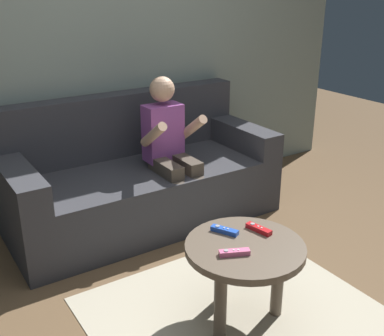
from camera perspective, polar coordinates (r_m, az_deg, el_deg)
wall_back at (r=3.42m, az=-12.30°, el=15.31°), size 4.51×0.05×2.50m
couch at (r=3.36m, az=-6.27°, el=-1.33°), size 1.83×0.80×0.85m
person_seated_on_couch at (r=3.18m, az=-2.62°, el=2.71°), size 0.36×0.44×1.01m
coffee_table at (r=2.33m, az=6.17°, el=-10.63°), size 0.57×0.57×0.44m
area_rug at (r=2.53m, az=5.93°, el=-17.49°), size 1.38×1.30×0.01m
game_remote_pink_near_edge at (r=2.20m, az=5.06°, el=-9.99°), size 0.14×0.09×0.03m
game_remote_blue_center at (r=2.37m, az=3.88°, el=-7.42°), size 0.10×0.14×0.03m
game_remote_red_far_corner at (r=2.40m, az=7.93°, el=-7.19°), size 0.06×0.14×0.03m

